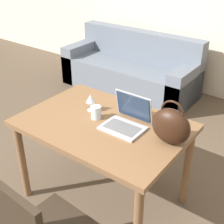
% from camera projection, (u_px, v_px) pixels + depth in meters
% --- Properties ---
extents(dining_table, '(1.24, 0.86, 0.76)m').
position_uv_depth(dining_table, '(103.00, 133.00, 2.38)').
color(dining_table, brown).
rests_on(dining_table, ground_plane).
extents(couch, '(1.94, 0.76, 0.82)m').
position_uv_depth(couch, '(131.00, 71.00, 4.51)').
color(couch, slate).
rests_on(couch, ground_plane).
extents(laptop, '(0.30, 0.28, 0.24)m').
position_uv_depth(laptop, '(128.00, 118.00, 2.27)').
color(laptop, '#ADADB2').
rests_on(laptop, dining_table).
extents(drinking_glass, '(0.08, 0.08, 0.10)m').
position_uv_depth(drinking_glass, '(96.00, 112.00, 2.37)').
color(drinking_glass, silver).
rests_on(drinking_glass, dining_table).
extents(wine_glass, '(0.08, 0.08, 0.14)m').
position_uv_depth(wine_glass, '(91.00, 99.00, 2.45)').
color(wine_glass, silver).
rests_on(wine_glass, dining_table).
extents(handbag, '(0.27, 0.15, 0.32)m').
position_uv_depth(handbag, '(171.00, 126.00, 2.05)').
color(handbag, black).
rests_on(handbag, dining_table).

